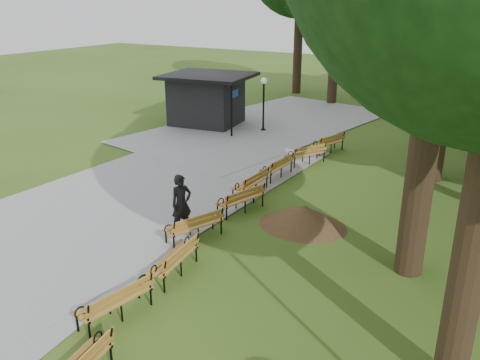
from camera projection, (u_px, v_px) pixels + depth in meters
The scene contains 14 objects.
ground at pixel (181, 250), 14.00m from camera, with size 100.00×100.00×0.00m, color #365819.
path at pixel (143, 190), 18.33m from camera, with size 12.00×38.00×0.06m, color gray.
person at pixel (181, 204), 14.83m from camera, with size 0.66×0.43×1.81m, color black.
kiosk at pixel (206, 99), 27.45m from camera, with size 4.52×3.93×2.83m, color black, non-canonical shape.
lamp_post at pixel (264, 92), 25.84m from camera, with size 0.32×0.32×2.82m.
dirt_mound at pixel (303, 216), 15.38m from camera, with size 2.34×2.34×0.70m, color #47301C.
bench_1 at pixel (115, 301), 10.91m from camera, with size 1.90×0.64×0.88m, color #B27329, non-canonical shape.
bench_2 at pixel (173, 259), 12.63m from camera, with size 1.90×0.64×0.88m, color #B27329, non-canonical shape.
bench_3 at pixel (194, 225), 14.51m from camera, with size 1.90×0.64×0.88m, color #B27329, non-canonical shape.
bench_4 at pixel (241, 199), 16.42m from camera, with size 1.90×0.64×0.88m, color #B27329, non-canonical shape.
bench_5 at pixel (250, 183), 17.85m from camera, with size 1.90×0.64×0.88m, color #B27329, non-canonical shape.
bench_6 at pixel (276, 167), 19.52m from camera, with size 1.90×0.64×0.88m, color #B27329, non-canonical shape.
bench_7 at pixel (306, 154), 21.14m from camera, with size 1.90×0.64×0.88m, color #B27329, non-canonical shape.
bench_8 at pixel (328, 143), 22.73m from camera, with size 1.90×0.64×0.88m, color #B27329, non-canonical shape.
Camera 1 is at (7.82, -9.84, 6.68)m, focal length 37.27 mm.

